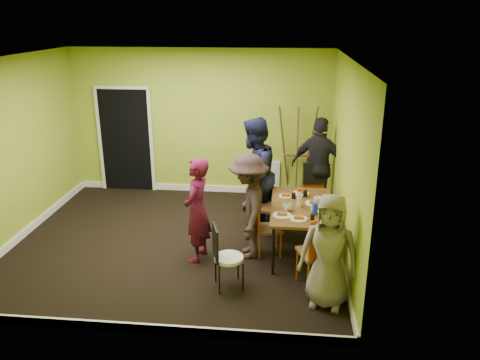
% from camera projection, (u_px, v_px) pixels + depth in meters
% --- Properties ---
extents(ground, '(5.00, 5.00, 0.00)m').
position_uv_depth(ground, '(178.00, 241.00, 7.36)').
color(ground, black).
rests_on(ground, ground).
extents(room_walls, '(5.04, 4.54, 2.82)m').
position_uv_depth(room_walls, '(174.00, 181.00, 7.07)').
color(room_walls, '#8BA52A').
rests_on(room_walls, ground).
extents(dining_table, '(0.90, 1.50, 0.75)m').
position_uv_depth(dining_table, '(302.00, 209.00, 6.81)').
color(dining_table, black).
rests_on(dining_table, ground).
extents(chair_left_far, '(0.56, 0.56, 1.07)m').
position_uv_depth(chair_left_far, '(265.00, 200.00, 7.37)').
color(chair_left_far, '#C24D12').
rests_on(chair_left_far, ground).
extents(chair_left_near, '(0.43, 0.43, 0.88)m').
position_uv_depth(chair_left_near, '(264.00, 223.00, 6.82)').
color(chair_left_near, '#C24D12').
rests_on(chair_left_near, ground).
extents(chair_back_end, '(0.42, 0.48, 0.95)m').
position_uv_depth(chair_back_end, '(314.00, 179.00, 8.10)').
color(chair_back_end, '#C24D12').
rests_on(chair_back_end, ground).
extents(chair_front_end, '(0.55, 0.56, 1.04)m').
position_uv_depth(chair_front_end, '(320.00, 249.00, 5.88)').
color(chair_front_end, '#C24D12').
rests_on(chair_front_end, ground).
extents(chair_bentwood, '(0.43, 0.42, 0.87)m').
position_uv_depth(chair_bentwood, '(224.00, 254.00, 5.98)').
color(chair_bentwood, black).
rests_on(chair_bentwood, ground).
extents(easel, '(0.73, 0.69, 1.82)m').
position_uv_depth(easel, '(297.00, 154.00, 8.78)').
color(easel, brown).
rests_on(easel, ground).
extents(plate_near_left, '(0.21, 0.21, 0.01)m').
position_uv_depth(plate_near_left, '(286.00, 196.00, 7.13)').
color(plate_near_left, white).
rests_on(plate_near_left, dining_table).
extents(plate_near_right, '(0.26, 0.26, 0.01)m').
position_uv_depth(plate_near_right, '(282.00, 215.00, 6.46)').
color(plate_near_right, white).
rests_on(plate_near_right, dining_table).
extents(plate_far_back, '(0.25, 0.25, 0.01)m').
position_uv_depth(plate_far_back, '(301.00, 193.00, 7.25)').
color(plate_far_back, white).
rests_on(plate_far_back, dining_table).
extents(plate_far_front, '(0.24, 0.24, 0.01)m').
position_uv_depth(plate_far_front, '(299.00, 219.00, 6.34)').
color(plate_far_front, white).
rests_on(plate_far_front, dining_table).
extents(plate_wall_back, '(0.25, 0.25, 0.01)m').
position_uv_depth(plate_wall_back, '(314.00, 203.00, 6.86)').
color(plate_wall_back, white).
rests_on(plate_wall_back, dining_table).
extents(plate_wall_front, '(0.24, 0.24, 0.01)m').
position_uv_depth(plate_wall_front, '(320.00, 209.00, 6.65)').
color(plate_wall_front, white).
rests_on(plate_wall_front, dining_table).
extents(thermos, '(0.07, 0.07, 0.24)m').
position_uv_depth(thermos, '(299.00, 199.00, 6.72)').
color(thermos, white).
rests_on(thermos, dining_table).
extents(blue_bottle, '(0.08, 0.08, 0.18)m').
position_uv_depth(blue_bottle, '(315.00, 209.00, 6.46)').
color(blue_bottle, blue).
rests_on(blue_bottle, dining_table).
extents(orange_bottle, '(0.04, 0.04, 0.09)m').
position_uv_depth(orange_bottle, '(300.00, 196.00, 7.02)').
color(orange_bottle, '#C24D12').
rests_on(orange_bottle, dining_table).
extents(glass_mid, '(0.06, 0.06, 0.09)m').
position_uv_depth(glass_mid, '(294.00, 196.00, 7.04)').
color(glass_mid, black).
rests_on(glass_mid, dining_table).
extents(glass_back, '(0.07, 0.07, 0.10)m').
position_uv_depth(glass_back, '(305.00, 194.00, 7.10)').
color(glass_back, black).
rests_on(glass_back, dining_table).
extents(glass_front, '(0.06, 0.06, 0.09)m').
position_uv_depth(glass_front, '(312.00, 217.00, 6.28)').
color(glass_front, black).
rests_on(glass_front, dining_table).
extents(cup_a, '(0.14, 0.14, 0.11)m').
position_uv_depth(cup_a, '(287.00, 207.00, 6.60)').
color(cup_a, white).
rests_on(cup_a, dining_table).
extents(cup_b, '(0.11, 0.11, 0.10)m').
position_uv_depth(cup_b, '(317.00, 200.00, 6.85)').
color(cup_b, white).
rests_on(cup_b, dining_table).
extents(person_standing, '(0.46, 0.61, 1.53)m').
position_uv_depth(person_standing, '(197.00, 210.00, 6.60)').
color(person_standing, '#520E2A').
rests_on(person_standing, ground).
extents(person_left_far, '(0.95, 1.08, 1.87)m').
position_uv_depth(person_left_far, '(254.00, 175.00, 7.50)').
color(person_left_far, '#141734').
rests_on(person_left_far, ground).
extents(person_left_near, '(0.71, 1.07, 1.56)m').
position_uv_depth(person_left_near, '(249.00, 206.00, 6.69)').
color(person_left_near, '#2F1F20').
rests_on(person_left_near, ground).
extents(person_back_end, '(1.10, 0.74, 1.73)m').
position_uv_depth(person_back_end, '(320.00, 166.00, 8.15)').
color(person_back_end, black).
rests_on(person_back_end, ground).
extents(person_front_end, '(0.79, 0.60, 1.44)m').
position_uv_depth(person_front_end, '(329.00, 251.00, 5.54)').
color(person_front_end, gray).
rests_on(person_front_end, ground).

